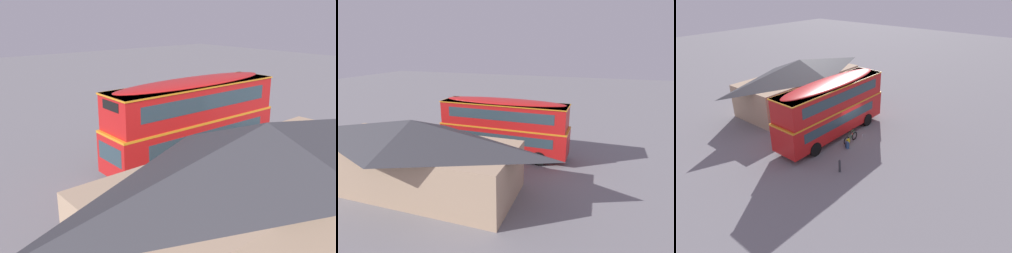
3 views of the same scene
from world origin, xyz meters
TOP-DOWN VIEW (x-y plane):
  - ground_plane at (0.00, 0.00)m, footprint 120.00×120.00m
  - double_decker_bus at (-0.94, 0.73)m, footprint 10.78×2.69m
  - touring_bicycle at (-1.04, -1.23)m, footprint 1.71×0.46m
  - backpack_on_ground at (-1.90, -1.60)m, footprint 0.35×0.37m
  - water_bottle_clear_plastic at (0.36, -1.42)m, footprint 0.07×0.07m
  - pub_building at (2.46, 8.02)m, footprint 13.51×5.82m
  - kerb_bollard at (-4.73, -3.20)m, footprint 0.16×0.16m

SIDE VIEW (x-z plane):
  - ground_plane at x=0.00m, z-range 0.00..0.00m
  - water_bottle_clear_plastic at x=0.36m, z-range -0.01..0.25m
  - backpack_on_ground at x=-1.90m, z-range 0.01..0.56m
  - touring_bicycle at x=-1.04m, z-range -0.14..0.88m
  - kerb_bollard at x=-4.73m, z-range 0.01..0.98m
  - pub_building at x=2.46m, z-range 0.05..4.70m
  - double_decker_bus at x=-0.94m, z-range 0.25..5.04m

